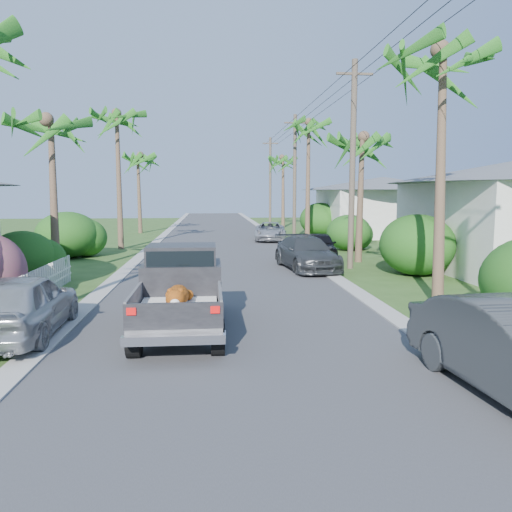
{
  "coord_description": "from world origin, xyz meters",
  "views": [
    {
      "loc": [
        -0.61,
        -8.57,
        3.34
      ],
      "look_at": [
        0.8,
        6.77,
        1.4
      ],
      "focal_mm": 35.0,
      "sensor_mm": 36.0,
      "label": 1
    }
  ],
  "objects": [
    {
      "name": "picket_fence",
      "position": [
        -6.0,
        5.5,
        0.5
      ],
      "size": [
        0.1,
        11.0,
        1.0
      ],
      "primitive_type": "cube",
      "color": "white",
      "rests_on": "ground"
    },
    {
      "name": "parked_car_ln",
      "position": [
        -5.0,
        3.2,
        0.76
      ],
      "size": [
        1.91,
        4.51,
        1.52
      ],
      "primitive_type": "imported",
      "rotation": [
        0.0,
        0.0,
        3.17
      ],
      "color": "#A6A9AD",
      "rests_on": "ground"
    },
    {
      "name": "ground",
      "position": [
        0.0,
        0.0,
        0.0
      ],
      "size": [
        120.0,
        120.0,
        0.0
      ],
      "primitive_type": "plane",
      "color": "#30501E",
      "rests_on": "ground"
    },
    {
      "name": "curb_right",
      "position": [
        4.3,
        25.0,
        0.03
      ],
      "size": [
        0.6,
        100.0,
        0.06
      ],
      "primitive_type": "cube",
      "color": "#A5A39E",
      "rests_on": "ground"
    },
    {
      "name": "curb_left",
      "position": [
        -4.3,
        25.0,
        0.03
      ],
      "size": [
        0.6,
        100.0,
        0.06
      ],
      "primitive_type": "cube",
      "color": "#A5A39E",
      "rests_on": "ground"
    },
    {
      "name": "pickup_truck",
      "position": [
        -1.33,
        3.7,
        1.01
      ],
      "size": [
        1.98,
        5.12,
        2.06
      ],
      "color": "black",
      "rests_on": "ground"
    },
    {
      "name": "palm_l_d",
      "position": [
        -6.5,
        34.0,
        6.44
      ],
      "size": [
        4.4,
        4.4,
        7.7
      ],
      "color": "brown",
      "rests_on": "ground"
    },
    {
      "name": "palm_r_c",
      "position": [
        6.2,
        26.0,
        8.11
      ],
      "size": [
        4.4,
        4.4,
        9.4
      ],
      "color": "brown",
      "rests_on": "ground"
    },
    {
      "name": "shrub_l_d",
      "position": [
        -8.0,
        18.0,
        1.2
      ],
      "size": [
        3.2,
        3.52,
        2.4
      ],
      "primitive_type": "ellipsoid",
      "color": "#184614",
      "rests_on": "ground"
    },
    {
      "name": "shrub_r_d",
      "position": [
        8.0,
        30.0,
        1.3
      ],
      "size": [
        3.2,
        3.52,
        2.6
      ],
      "primitive_type": "ellipsoid",
      "color": "#184614",
      "rests_on": "ground"
    },
    {
      "name": "utility_pole_b",
      "position": [
        5.6,
        13.0,
        4.6
      ],
      "size": [
        1.6,
        0.26,
        9.0
      ],
      "color": "brown",
      "rests_on": "ground"
    },
    {
      "name": "shrub_l_c",
      "position": [
        -7.4,
        10.0,
        1.0
      ],
      "size": [
        2.4,
        2.64,
        2.0
      ],
      "primitive_type": "ellipsoid",
      "color": "#184614",
      "rests_on": "ground"
    },
    {
      "name": "road",
      "position": [
        0.0,
        25.0,
        0.01
      ],
      "size": [
        8.0,
        100.0,
        0.02
      ],
      "primitive_type": "cube",
      "color": "#38383A",
      "rests_on": "ground"
    },
    {
      "name": "palm_r_d",
      "position": [
        6.5,
        40.0,
        6.74
      ],
      "size": [
        4.4,
        4.4,
        8.0
      ],
      "color": "brown",
      "rests_on": "ground"
    },
    {
      "name": "parked_car_rf",
      "position": [
        5.0,
        16.57,
        0.66
      ],
      "size": [
        2.04,
        4.04,
        1.32
      ],
      "primitive_type": "imported",
      "rotation": [
        0.0,
        0.0,
        -0.13
      ],
      "color": "black",
      "rests_on": "ground"
    },
    {
      "name": "parked_car_rd",
      "position": [
        3.6,
        26.33,
        0.64
      ],
      "size": [
        2.64,
        4.85,
        1.29
      ],
      "primitive_type": "imported",
      "rotation": [
        0.0,
        0.0,
        -0.11
      ],
      "color": "#ABACB2",
      "rests_on": "ground"
    },
    {
      "name": "palm_r_b",
      "position": [
        6.6,
        15.0,
        5.95
      ],
      "size": [
        4.4,
        4.4,
        7.2
      ],
      "color": "brown",
      "rests_on": "ground"
    },
    {
      "name": "palm_l_c",
      "position": [
        -6.0,
        22.0,
        7.91
      ],
      "size": [
        4.4,
        4.4,
        9.2
      ],
      "color": "brown",
      "rests_on": "ground"
    },
    {
      "name": "palm_l_b",
      "position": [
        -6.8,
        12.0,
        6.15
      ],
      "size": [
        4.4,
        4.4,
        7.4
      ],
      "color": "brown",
      "rests_on": "ground"
    },
    {
      "name": "shrub_r_b",
      "position": [
        7.8,
        11.0,
        1.25
      ],
      "size": [
        3.0,
        3.3,
        2.5
      ],
      "primitive_type": "ellipsoid",
      "color": "#184614",
      "rests_on": "ground"
    },
    {
      "name": "palm_r_a",
      "position": [
        6.3,
        6.0,
        7.42
      ],
      "size": [
        4.4,
        4.4,
        8.7
      ],
      "color": "brown",
      "rests_on": "ground"
    },
    {
      "name": "utility_pole_d",
      "position": [
        5.6,
        43.0,
        4.6
      ],
      "size": [
        1.6,
        0.26,
        9.0
      ],
      "color": "brown",
      "rests_on": "ground"
    },
    {
      "name": "shrub_r_c",
      "position": [
        7.5,
        20.0,
        1.05
      ],
      "size": [
        2.6,
        2.86,
        2.1
      ],
      "primitive_type": "ellipsoid",
      "color": "#184614",
      "rests_on": "ground"
    },
    {
      "name": "utility_pole_c",
      "position": [
        5.6,
        28.0,
        4.6
      ],
      "size": [
        1.6,
        0.26,
        9.0
      ],
      "color": "brown",
      "rests_on": "ground"
    },
    {
      "name": "house_right_far",
      "position": [
        13.0,
        30.0,
        2.12
      ],
      "size": [
        9.0,
        8.0,
        4.6
      ],
      "color": "silver",
      "rests_on": "ground"
    },
    {
      "name": "parked_car_rm",
      "position": [
        3.6,
        12.89,
        0.71
      ],
      "size": [
        2.56,
        5.1,
        1.42
      ],
      "primitive_type": "imported",
      "rotation": [
        0.0,
        0.0,
        0.12
      ],
      "color": "#333639",
      "rests_on": "ground"
    }
  ]
}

